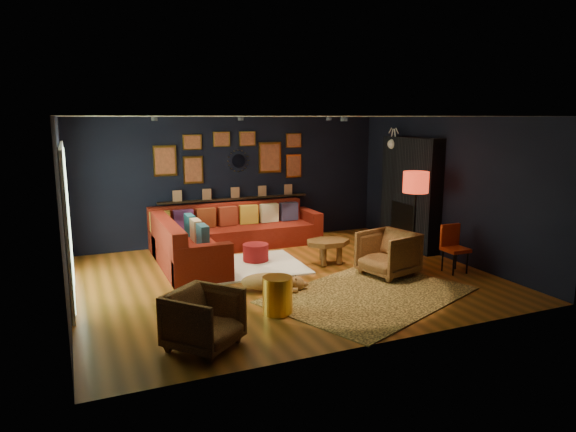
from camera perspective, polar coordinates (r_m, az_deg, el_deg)
name	(u,v)px	position (r m, az deg, el deg)	size (l,w,h in m)	color
floor	(285,277)	(8.49, -0.34, -6.82)	(6.50, 6.50, 0.00)	#97511B
room_walls	(285,181)	(8.15, -0.35, 3.92)	(6.50, 6.50, 6.50)	black
sectional	(218,238)	(9.87, -7.73, -2.45)	(3.41, 2.69, 0.86)	maroon
ledge	(235,199)	(10.74, -5.90, 1.93)	(3.20, 0.12, 0.04)	black
gallery_wall	(233,156)	(10.67, -6.12, 6.66)	(3.15, 0.04, 1.02)	gold
sunburst_mirror	(238,161)	(10.72, -5.54, 6.11)	(0.47, 0.16, 0.47)	silver
fireplace	(410,197)	(10.54, 13.39, 2.08)	(0.31, 1.60, 2.20)	black
deer_head	(399,144)	(10.87, 12.25, 7.84)	(0.50, 0.28, 0.45)	white
sliding_door	(67,220)	(8.19, -23.31, -0.44)	(0.06, 2.80, 2.20)	white
ceiling_spots	(266,119)	(8.83, -2.41, 10.73)	(3.30, 2.50, 0.06)	black
shag_rug	(239,267)	(9.04, -5.45, -5.67)	(2.22, 1.61, 0.03)	white
leopard_rug	(369,295)	(7.75, 8.99, -8.66)	(2.87, 2.05, 0.02)	#DAA850
coffee_table	(328,245)	(9.16, 4.44, -3.19)	(0.85, 0.66, 0.41)	brown
pouf	(256,252)	(9.33, -3.61, -4.05)	(0.46, 0.46, 0.30)	maroon
armchair_left	(204,317)	(5.98, -9.35, -10.97)	(0.72, 0.67, 0.74)	#CB7E3E
armchair_right	(388,251)	(8.64, 11.06, -3.88)	(0.79, 0.74, 0.82)	#CB7E3E
gold_stool	(278,295)	(6.92, -1.17, -8.80)	(0.40, 0.40, 0.50)	gold
orange_chair	(453,244)	(9.13, 17.87, -3.02)	(0.39, 0.39, 0.81)	black
floor_lamp	(416,186)	(9.39, 14.01, 3.23)	(0.45, 0.45, 1.64)	black
dog	(269,278)	(7.78, -2.12, -6.95)	(1.16, 0.57, 0.37)	tan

